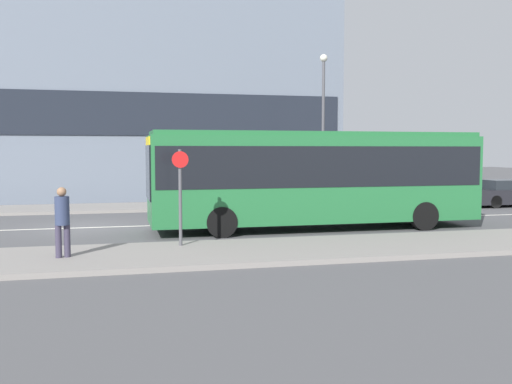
% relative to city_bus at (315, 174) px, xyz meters
% --- Properties ---
extents(ground_plane, '(120.00, 120.00, 0.00)m').
position_rel_city_bus_xyz_m(ground_plane, '(-7.55, 2.16, -1.89)').
color(ground_plane, '#4F4F51').
extents(sidewalk_near, '(44.00, 3.50, 0.13)m').
position_rel_city_bus_xyz_m(sidewalk_near, '(-7.55, -4.09, -1.83)').
color(sidewalk_near, gray).
rests_on(sidewalk_near, ground_plane).
extents(sidewalk_far, '(44.00, 3.50, 0.13)m').
position_rel_city_bus_xyz_m(sidewalk_far, '(-7.55, 8.41, -1.83)').
color(sidewalk_far, gray).
rests_on(sidewalk_far, ground_plane).
extents(lane_centerline, '(41.80, 0.16, 0.01)m').
position_rel_city_bus_xyz_m(lane_centerline, '(-7.55, 2.16, -1.89)').
color(lane_centerline, silver).
rests_on(lane_centerline, ground_plane).
extents(apartment_block_left_tower, '(19.28, 5.23, 16.53)m').
position_rel_city_bus_xyz_m(apartment_block_left_tower, '(-3.83, 14.24, 6.36)').
color(apartment_block_left_tower, slate).
rests_on(apartment_block_left_tower, ground_plane).
extents(city_bus, '(11.18, 2.60, 3.29)m').
position_rel_city_bus_xyz_m(city_bus, '(0.00, 0.00, 0.00)').
color(city_bus, '#236B38').
rests_on(city_bus, ground_plane).
extents(parked_car_0, '(4.56, 1.78, 1.28)m').
position_rel_city_bus_xyz_m(parked_car_0, '(6.29, 5.43, -1.28)').
color(parked_car_0, '#4C5156').
rests_on(parked_car_0, ground_plane).
extents(parked_car_1, '(4.19, 1.75, 1.28)m').
position_rel_city_bus_xyz_m(parked_car_1, '(11.76, 5.39, -1.28)').
color(parked_car_1, black).
rests_on(parked_car_1, ground_plane).
extents(pedestrian_near_stop, '(0.34, 0.34, 1.68)m').
position_rel_city_bus_xyz_m(pedestrian_near_stop, '(-7.82, -4.13, -0.81)').
color(pedestrian_near_stop, '#383347').
rests_on(pedestrian_near_stop, sidewalk_near).
extents(bus_stop_sign, '(0.44, 0.12, 2.58)m').
position_rel_city_bus_xyz_m(bus_stop_sign, '(-4.91, -3.10, -0.25)').
color(bus_stop_sign, '#4C4C51').
rests_on(bus_stop_sign, sidewalk_near).
extents(street_lamp, '(0.36, 0.36, 7.06)m').
position_rel_city_bus_xyz_m(street_lamp, '(3.01, 7.35, 2.53)').
color(street_lamp, '#4C4C51').
rests_on(street_lamp, sidewalk_far).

